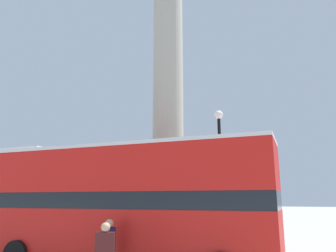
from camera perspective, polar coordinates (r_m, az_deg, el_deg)
ground_plane at (r=18.06m, az=-0.00°, el=-20.19°), size 200.00×200.00×0.00m
monument_column at (r=18.49m, az=-0.00°, el=1.91°), size 4.77×4.77×20.15m
bus_a at (r=11.81m, az=-7.20°, el=-12.74°), size 10.24×2.97×4.22m
equestrian_statue at (r=27.27m, az=-21.42°, el=-13.20°), size 4.80×4.48×6.12m
street_lamp at (r=14.37m, az=9.19°, el=-8.82°), size 0.39×0.39×6.25m
pedestrian_near_lamp at (r=10.24m, az=-10.30°, el=-19.97°), size 0.24×0.49×1.81m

